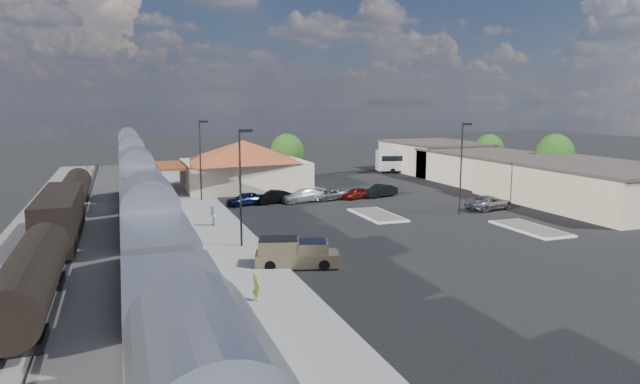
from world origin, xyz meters
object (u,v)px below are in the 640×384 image
object	(u,v)px
station_depot	(243,164)
suv	(489,202)
coach_bus	(412,160)
pickup_truck	(297,254)

from	to	relation	value
station_depot	suv	bearing A→B (deg)	-47.55
coach_bus	pickup_truck	bearing A→B (deg)	155.98
station_depot	pickup_truck	xyz separation A→B (m)	(-3.94, -36.17, -2.22)
station_depot	coach_bus	distance (m)	29.70
suv	coach_bus	xyz separation A→B (m)	(7.68, 30.89, 1.31)
station_depot	pickup_truck	size ratio (longest dim) A/B	3.12
station_depot	coach_bus	bearing A→B (deg)	15.75
station_depot	suv	xyz separation A→B (m)	(20.88, -22.83, -2.39)
suv	coach_bus	distance (m)	31.85
pickup_truck	coach_bus	xyz separation A→B (m)	(32.50, 44.22, 1.14)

